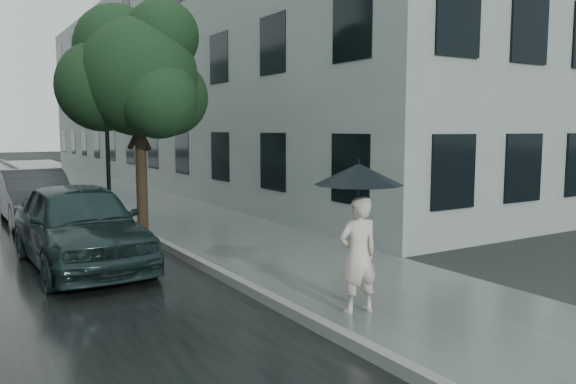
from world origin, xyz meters
TOP-DOWN VIEW (x-y plane):
  - ground at (0.00, 0.00)m, footprint 120.00×120.00m
  - sidewalk at (0.25, 12.00)m, footprint 3.50×60.00m
  - kerb_near at (-1.57, 12.00)m, footprint 0.15×60.00m
  - building_near at (5.47, 19.50)m, footprint 7.02×36.00m
  - pedestrian at (-0.76, -0.59)m, footprint 0.61×0.44m
  - umbrella at (-0.74, -0.56)m, footprint 1.44×1.44m
  - street_tree at (-1.41, 6.79)m, footprint 3.56×3.23m
  - lamp_post at (-1.40, 10.44)m, footprint 0.85×0.32m
  - car_near at (-3.36, 4.00)m, footprint 1.92×4.49m
  - car_far at (-3.37, 9.54)m, footprint 1.54×4.23m

SIDE VIEW (x-z plane):
  - ground at x=0.00m, z-range 0.00..0.00m
  - sidewalk at x=0.25m, z-range 0.00..0.01m
  - kerb_near at x=-1.57m, z-range 0.00..0.15m
  - car_far at x=-3.37m, z-range 0.01..1.39m
  - car_near at x=-3.36m, z-range 0.01..1.52m
  - pedestrian at x=-0.76m, z-range 0.01..1.58m
  - umbrella at x=-0.74m, z-range 1.30..2.41m
  - lamp_post at x=-1.40m, z-range 0.36..5.22m
  - street_tree at x=-1.41m, z-range 0.97..6.39m
  - building_near at x=5.47m, z-range 0.00..9.00m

